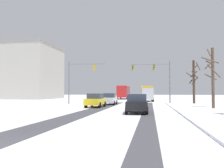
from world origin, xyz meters
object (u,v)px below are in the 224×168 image
object	(u,v)px
car_white_lead	(110,99)
car_yellow_cab_second	(96,100)
traffic_signal_near_left	(79,75)
traffic_signal_near_right	(156,74)
bare_tree_sidewalk_far	(194,81)
office_building_far_left_block	(17,72)
box_truck_delivery	(147,93)
bare_tree_sidewalk_mid	(212,75)
bus_oncoming	(124,91)
car_black_third	(137,103)

from	to	relation	value
car_white_lead	car_yellow_cab_second	bearing A→B (deg)	-96.41
traffic_signal_near_left	traffic_signal_near_right	xyz separation A→B (m)	(11.71, 1.92, 0.23)
traffic_signal_near_left	traffic_signal_near_right	bearing A→B (deg)	9.33
bare_tree_sidewalk_far	office_building_far_left_block	world-z (taller)	office_building_far_left_block
car_white_lead	box_truck_delivery	world-z (taller)	box_truck_delivery
traffic_signal_near_right	box_truck_delivery	distance (m)	10.54
car_white_lead	bare_tree_sidewalk_mid	xyz separation A→B (m)	(12.53, -5.31, 2.81)
bus_oncoming	bare_tree_sidewalk_mid	xyz separation A→B (m)	(13.77, -33.21, 1.64)
car_yellow_cab_second	box_truck_delivery	distance (m)	20.15
bare_tree_sidewalk_far	box_truck_delivery	bearing A→B (deg)	131.83
traffic_signal_near_left	car_white_lead	world-z (taller)	traffic_signal_near_left
traffic_signal_near_right	car_black_third	distance (m)	16.51
car_black_third	bus_oncoming	world-z (taller)	bus_oncoming
bus_oncoming	bare_tree_sidewalk_far	size ratio (longest dim) A/B	1.62
car_black_third	bus_oncoming	xyz separation A→B (m)	(-5.85, 40.35, 1.18)
bare_tree_sidewalk_far	office_building_far_left_block	size ratio (longest dim) A/B	0.32
car_yellow_cab_second	bare_tree_sidewalk_mid	xyz separation A→B (m)	(13.18, 0.49, 2.81)
bus_oncoming	car_yellow_cab_second	bearing A→B (deg)	-88.99
bus_oncoming	office_building_far_left_block	distance (m)	29.83
car_white_lead	traffic_signal_near_right	bearing A→B (deg)	27.88
car_white_lead	office_building_far_left_block	distance (m)	40.13
car_yellow_cab_second	bare_tree_sidewalk_mid	world-z (taller)	bare_tree_sidewalk_mid
car_black_third	box_truck_delivery	size ratio (longest dim) A/B	0.56
box_truck_delivery	traffic_signal_near_left	bearing A→B (deg)	-130.65
bus_oncoming	bare_tree_sidewalk_far	distance (m)	26.50
car_yellow_cab_second	box_truck_delivery	bearing A→B (deg)	73.32
car_white_lead	bare_tree_sidewalk_mid	world-z (taller)	bare_tree_sidewalk_mid
traffic_signal_near_right	car_black_third	xyz separation A→B (m)	(-2.00, -15.94, -3.82)
car_yellow_cab_second	car_black_third	xyz separation A→B (m)	(5.26, -6.65, 0.00)
bus_oncoming	bare_tree_sidewalk_mid	world-z (taller)	bare_tree_sidewalk_mid
car_yellow_cab_second	car_black_third	distance (m)	8.47
traffic_signal_near_right	office_building_far_left_block	distance (m)	43.10
car_white_lead	car_black_third	world-z (taller)	same
car_white_lead	bare_tree_sidewalk_far	world-z (taller)	bare_tree_sidewalk_far
car_yellow_cab_second	bare_tree_sidewalk_mid	bearing A→B (deg)	2.12
car_white_lead	office_building_far_left_block	size ratio (longest dim) A/B	0.19
bare_tree_sidewalk_mid	bare_tree_sidewalk_far	xyz separation A→B (m)	(-0.06, 10.60, -0.02)
car_black_third	bare_tree_sidewalk_mid	bearing A→B (deg)	42.00
traffic_signal_near_left	traffic_signal_near_right	world-z (taller)	same
traffic_signal_near_right	box_truck_delivery	bearing A→B (deg)	98.41
traffic_signal_near_left	bus_oncoming	size ratio (longest dim) A/B	0.59
car_yellow_cab_second	box_truck_delivery	world-z (taller)	box_truck_delivery
traffic_signal_near_right	traffic_signal_near_left	bearing A→B (deg)	-170.67
car_black_third	office_building_far_left_block	xyz separation A→B (m)	(-35.09, 37.72, 6.47)
car_yellow_cab_second	bare_tree_sidewalk_mid	distance (m)	13.49
box_truck_delivery	bare_tree_sidewalk_mid	world-z (taller)	bare_tree_sidewalk_mid
traffic_signal_near_left	box_truck_delivery	distance (m)	15.96
car_yellow_cab_second	bare_tree_sidewalk_far	distance (m)	17.40
bare_tree_sidewalk_far	traffic_signal_near_left	bearing A→B (deg)	-168.05
traffic_signal_near_right	car_yellow_cab_second	xyz separation A→B (m)	(-7.26, -9.29, -3.82)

